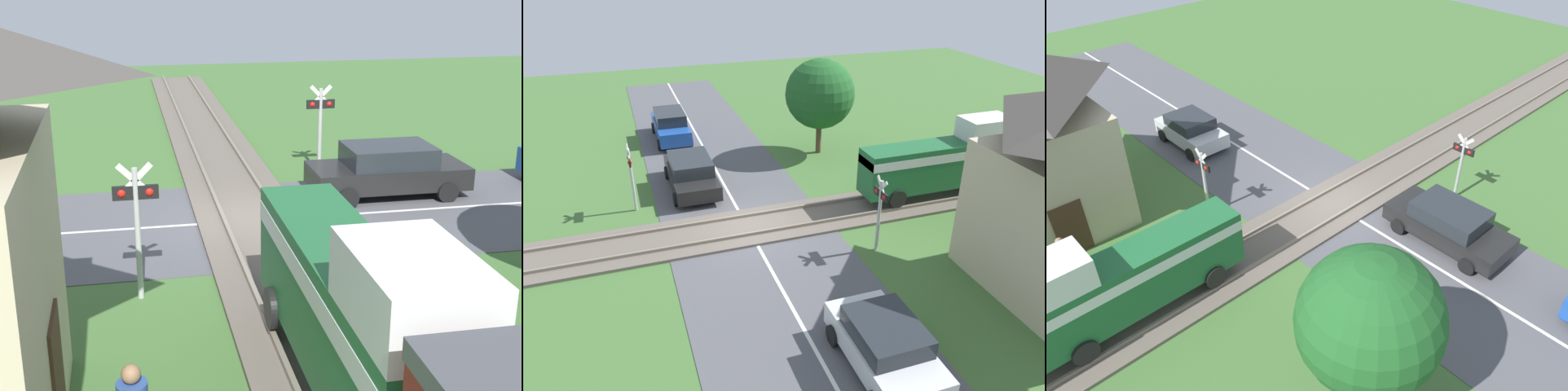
{
  "view_description": "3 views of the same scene",
  "coord_description": "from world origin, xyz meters",
  "views": [
    {
      "loc": [
        3.14,
        17.65,
        6.59
      ],
      "look_at": [
        0.0,
        1.49,
        1.2
      ],
      "focal_mm": 50.0,
      "sensor_mm": 36.0,
      "label": 1
    },
    {
      "loc": [
        16.71,
        -4.23,
        10.03
      ],
      "look_at": [
        0.0,
        1.49,
        1.2
      ],
      "focal_mm": 35.0,
      "sensor_mm": 36.0,
      "label": 2
    },
    {
      "loc": [
        -11.31,
        12.01,
        12.18
      ],
      "look_at": [
        0.0,
        1.49,
        1.2
      ],
      "focal_mm": 35.0,
      "sensor_mm": 36.0,
      "label": 3
    }
  ],
  "objects": [
    {
      "name": "tree_roadside_hedge",
      "position": [
        -6.58,
        5.66,
        3.15
      ],
      "size": [
        3.53,
        3.53,
        4.92
      ],
      "color": "brown",
      "rests_on": "ground_plane"
    },
    {
      "name": "car_far_side",
      "position": [
        8.14,
        1.44,
        0.78
      ],
      "size": [
        3.75,
        1.96,
        1.48
      ],
      "color": "silver",
      "rests_on": "ground_plane"
    },
    {
      "name": "car_near_crossing",
      "position": [
        -4.31,
        -1.44,
        0.79
      ],
      "size": [
        4.52,
        2.05,
        1.51
      ],
      "color": "black",
      "rests_on": "ground_plane"
    },
    {
      "name": "track_bed",
      "position": [
        0.0,
        0.0,
        0.07
      ],
      "size": [
        2.8,
        48.0,
        0.24
      ],
      "color": "#665B51",
      "rests_on": "ground_plane"
    },
    {
      "name": "crossing_signal_east_approach",
      "position": [
        2.97,
        4.01,
        1.85
      ],
      "size": [
        0.9,
        0.18,
        2.86
      ],
      "color": "#B7B7B7",
      "rests_on": "ground_plane"
    },
    {
      "name": "ground_plane",
      "position": [
        0.0,
        0.0,
        0.0
      ],
      "size": [
        60.0,
        60.0,
        0.0
      ],
      "primitive_type": "plane",
      "color": "#426B33"
    },
    {
      "name": "car_behind_queue",
      "position": [
        -11.09,
        -1.44,
        0.85
      ],
      "size": [
        4.47,
        1.87,
        1.65
      ],
      "color": "#1E4CA8",
      "rests_on": "ground_plane"
    },
    {
      "name": "road_surface",
      "position": [
        0.0,
        0.0,
        0.01
      ],
      "size": [
        48.0,
        6.4,
        0.02
      ],
      "color": "#515156",
      "rests_on": "ground_plane"
    },
    {
      "name": "pedestrian_by_station",
      "position": [
        3.23,
        9.38,
        0.76
      ],
      "size": [
        0.41,
        0.41,
        1.66
      ],
      "color": "#2D4C8E",
      "rests_on": "ground_plane"
    },
    {
      "name": "crossing_signal_west_approach",
      "position": [
        -2.97,
        -4.01,
        1.85
      ],
      "size": [
        0.9,
        0.18,
        2.86
      ],
      "color": "#B7B7B7",
      "rests_on": "ground_plane"
    }
  ]
}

